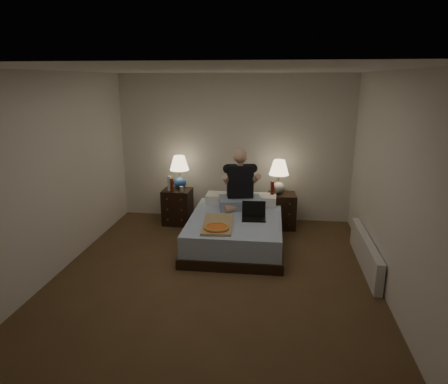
# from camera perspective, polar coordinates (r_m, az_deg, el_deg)

# --- Properties ---
(floor) EXTENTS (4.00, 4.50, 0.00)m
(floor) POSITION_cam_1_polar(r_m,az_deg,el_deg) (5.16, -1.33, -11.86)
(floor) COLOR brown
(floor) RESTS_ON ground
(ceiling) EXTENTS (4.00, 4.50, 0.00)m
(ceiling) POSITION_cam_1_polar(r_m,az_deg,el_deg) (4.57, -1.54, 17.09)
(ceiling) COLOR white
(ceiling) RESTS_ON ground
(wall_back) EXTENTS (4.00, 0.00, 2.50)m
(wall_back) POSITION_cam_1_polar(r_m,az_deg,el_deg) (6.90, 1.47, 6.24)
(wall_back) COLOR beige
(wall_back) RESTS_ON ground
(wall_front) EXTENTS (4.00, 0.00, 2.50)m
(wall_front) POSITION_cam_1_polar(r_m,az_deg,el_deg) (2.64, -9.12, -10.22)
(wall_front) COLOR beige
(wall_front) RESTS_ON ground
(wall_left) EXTENTS (0.00, 4.50, 2.50)m
(wall_left) POSITION_cam_1_polar(r_m,az_deg,el_deg) (5.39, -22.94, 2.26)
(wall_left) COLOR beige
(wall_left) RESTS_ON ground
(wall_right) EXTENTS (0.00, 4.50, 2.50)m
(wall_right) POSITION_cam_1_polar(r_m,az_deg,el_deg) (4.83, 22.70, 0.83)
(wall_right) COLOR beige
(wall_right) RESTS_ON ground
(bed) EXTENTS (1.35, 1.79, 0.44)m
(bed) POSITION_cam_1_polar(r_m,az_deg,el_deg) (5.96, 1.68, -5.58)
(bed) COLOR #6086C0
(bed) RESTS_ON floor
(nightstand_left) EXTENTS (0.47, 0.43, 0.60)m
(nightstand_left) POSITION_cam_1_polar(r_m,az_deg,el_deg) (6.87, -6.65, -2.07)
(nightstand_left) COLOR black
(nightstand_left) RESTS_ON floor
(nightstand_right) EXTENTS (0.48, 0.44, 0.58)m
(nightstand_right) POSITION_cam_1_polar(r_m,az_deg,el_deg) (6.71, 8.23, -2.67)
(nightstand_right) COLOR black
(nightstand_right) RESTS_ON floor
(lamp_left) EXTENTS (0.34, 0.34, 0.56)m
(lamp_left) POSITION_cam_1_polar(r_m,az_deg,el_deg) (6.80, -6.36, 2.83)
(lamp_left) COLOR #275191
(lamp_left) RESTS_ON nightstand_left
(lamp_right) EXTENTS (0.32, 0.32, 0.56)m
(lamp_right) POSITION_cam_1_polar(r_m,az_deg,el_deg) (6.57, 7.82, 2.15)
(lamp_right) COLOR #9C9B93
(lamp_right) RESTS_ON nightstand_right
(water_bottle) EXTENTS (0.07, 0.07, 0.25)m
(water_bottle) POSITION_cam_1_polar(r_m,az_deg,el_deg) (6.70, -7.77, 1.23)
(water_bottle) COLOR white
(water_bottle) RESTS_ON nightstand_left
(soda_can) EXTENTS (0.07, 0.07, 0.10)m
(soda_can) POSITION_cam_1_polar(r_m,az_deg,el_deg) (6.60, -6.10, 0.37)
(soda_can) COLOR #B0B0AB
(soda_can) RESTS_ON nightstand_left
(beer_bottle_left) EXTENTS (0.06, 0.06, 0.23)m
(beer_bottle_left) POSITION_cam_1_polar(r_m,az_deg,el_deg) (6.62, -7.45, 0.96)
(beer_bottle_left) COLOR #601F0D
(beer_bottle_left) RESTS_ON nightstand_left
(beer_bottle_right) EXTENTS (0.06, 0.06, 0.23)m
(beer_bottle_right) POSITION_cam_1_polar(r_m,az_deg,el_deg) (6.50, 6.93, 0.53)
(beer_bottle_right) COLOR #621B0E
(beer_bottle_right) RESTS_ON nightstand_right
(person) EXTENTS (0.75, 0.64, 0.93)m
(person) POSITION_cam_1_polar(r_m,az_deg,el_deg) (6.18, 2.36, 1.86)
(person) COLOR black
(person) RESTS_ON bed
(laptop) EXTENTS (0.36, 0.30, 0.24)m
(laptop) POSITION_cam_1_polar(r_m,az_deg,el_deg) (5.74, 4.28, -2.83)
(laptop) COLOR black
(laptop) RESTS_ON bed
(pizza_box) EXTENTS (0.45, 0.79, 0.08)m
(pizza_box) POSITION_cam_1_polar(r_m,az_deg,el_deg) (5.34, -1.06, -5.20)
(pizza_box) COLOR tan
(pizza_box) RESTS_ON bed
(radiator) EXTENTS (0.10, 1.60, 0.40)m
(radiator) POSITION_cam_1_polar(r_m,az_deg,el_deg) (5.63, 19.54, -8.13)
(radiator) COLOR silver
(radiator) RESTS_ON floor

